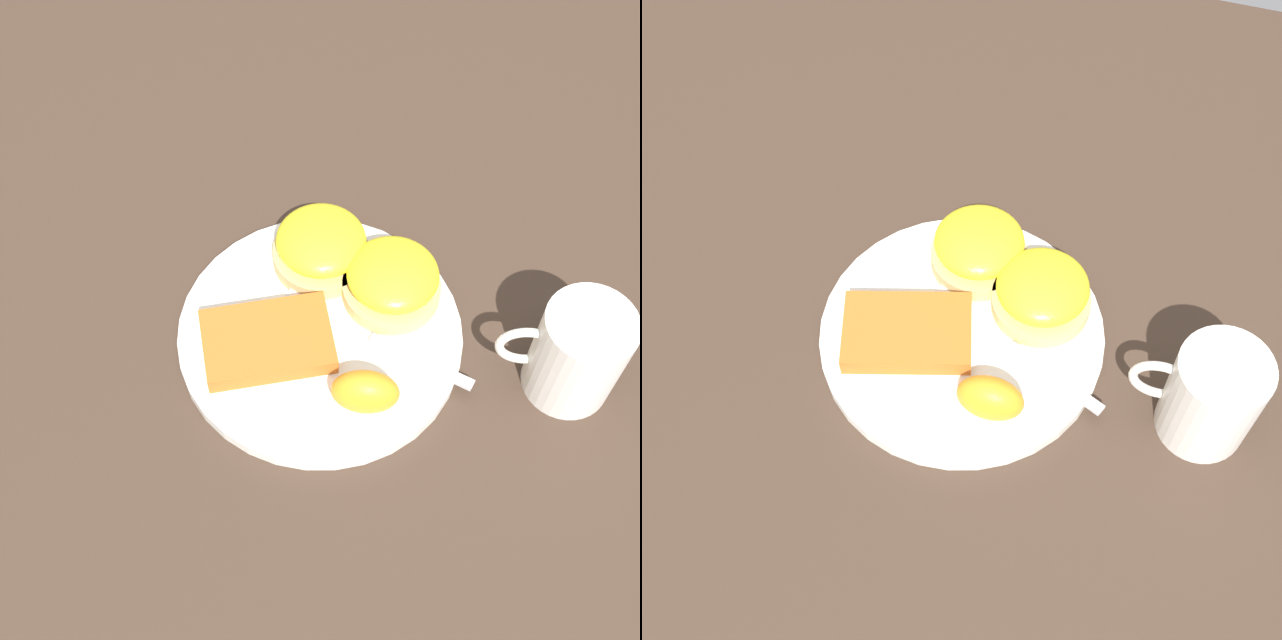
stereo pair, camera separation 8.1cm
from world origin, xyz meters
The scene contains 8 objects.
ground_plane centered at (0.00, 0.00, 0.00)m, with size 1.10×1.10×0.00m, color #38281E.
plate centered at (0.00, 0.00, 0.01)m, with size 0.26×0.26×0.01m, color silver.
sandwich_benedict_left centered at (-0.06, -0.05, 0.04)m, with size 0.09×0.09×0.05m.
sandwich_benedict_right centered at (0.01, -0.08, 0.04)m, with size 0.09×0.09×0.05m.
hashbrown_patty centered at (0.05, 0.02, 0.02)m, with size 0.12×0.08×0.02m, color #B4591F.
orange_wedge centered at (-0.05, 0.07, 0.04)m, with size 0.06×0.04×0.04m, color orange.
fork centered at (-0.04, 0.00, 0.02)m, with size 0.18×0.09×0.00m.
cup centered at (-0.23, 0.02, 0.05)m, with size 0.11×0.08×0.10m.
Camera 1 is at (-0.04, 0.42, 0.72)m, focal length 50.00 mm.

